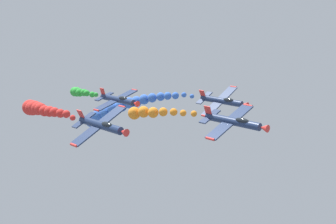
% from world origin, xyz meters
% --- Properties ---
extents(airplane_lead, '(9.06, 10.35, 3.75)m').
position_xyz_m(airplane_lead, '(-0.63, 12.25, 102.12)').
color(airplane_lead, navy).
extents(smoke_trail_lead, '(2.80, 14.21, 3.33)m').
position_xyz_m(smoke_trail_lead, '(0.19, -4.50, 100.85)').
color(smoke_trail_lead, orange).
extents(airplane_left_inner, '(8.65, 10.35, 4.73)m').
position_xyz_m(airplane_left_inner, '(-13.32, 0.45, 101.68)').
color(airplane_left_inner, navy).
extents(smoke_trail_left_inner, '(7.06, 29.28, 10.85)m').
position_xyz_m(smoke_trail_left_inner, '(-10.13, -27.22, 96.14)').
color(smoke_trail_left_inner, blue).
extents(airplane_right_inner, '(8.77, 10.35, 4.47)m').
position_xyz_m(airplane_right_inner, '(12.83, -0.19, 101.75)').
color(airplane_right_inner, navy).
extents(smoke_trail_right_inner, '(5.37, 22.67, 4.35)m').
position_xyz_m(smoke_trail_right_inner, '(10.61, -22.95, 100.29)').
color(smoke_trail_right_inner, red).
extents(airplane_left_outer, '(9.29, 10.35, 3.30)m').
position_xyz_m(airplane_left_outer, '(-0.33, -13.29, 101.81)').
color(airplane_left_outer, navy).
extents(smoke_trail_left_outer, '(3.21, 11.87, 2.36)m').
position_xyz_m(smoke_trail_left_outer, '(-1.42, -27.73, 101.26)').
color(smoke_trail_left_outer, green).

